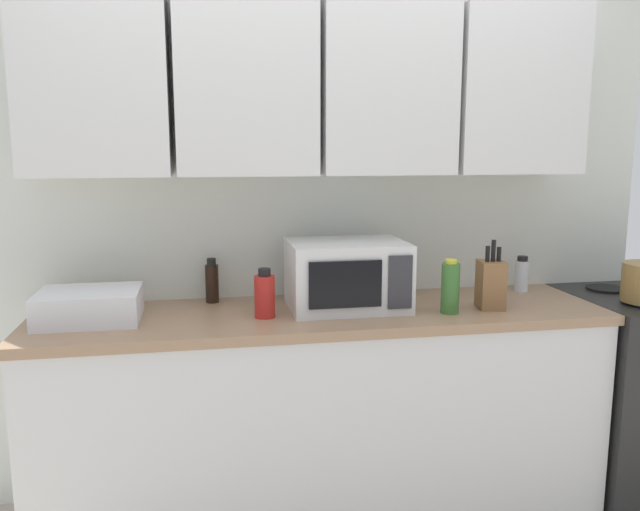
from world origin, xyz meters
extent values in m
cube|color=silver|center=(0.00, 0.03, 1.30)|extent=(3.21, 0.06, 2.60)
cube|color=silver|center=(-0.87, -0.15, 1.83)|extent=(0.55, 0.33, 0.75)
cube|color=silver|center=(-0.29, -0.15, 1.83)|extent=(0.55, 0.33, 0.75)
cube|color=silver|center=(0.29, -0.15, 1.83)|extent=(0.55, 0.33, 0.75)
cube|color=silver|center=(0.87, -0.15, 1.83)|extent=(0.55, 0.33, 0.75)
cube|color=silver|center=(0.00, -0.30, 0.43)|extent=(2.31, 0.60, 0.86)
cube|color=#9E7A5B|center=(0.00, -0.30, 0.88)|extent=(2.34, 0.63, 0.04)
cylinder|color=black|center=(1.38, -0.18, 0.91)|extent=(0.18, 0.18, 0.01)
cube|color=silver|center=(0.11, -0.28, 1.04)|extent=(0.48, 0.36, 0.28)
cube|color=black|center=(0.06, -0.46, 1.04)|extent=(0.29, 0.01, 0.18)
cube|color=#2D2D33|center=(0.28, -0.46, 1.04)|extent=(0.10, 0.01, 0.21)
cube|color=silver|center=(-0.91, -0.30, 0.96)|extent=(0.38, 0.30, 0.12)
cube|color=brown|center=(0.69, -0.40, 1.00)|extent=(0.12, 0.13, 0.20)
cylinder|color=black|center=(0.67, -0.41, 1.13)|extent=(0.02, 0.02, 0.07)
cylinder|color=black|center=(0.69, -0.41, 1.14)|extent=(0.02, 0.02, 0.09)
cylinder|color=black|center=(0.72, -0.41, 1.13)|extent=(0.02, 0.02, 0.06)
cylinder|color=red|center=(-0.24, -0.37, 0.98)|extent=(0.08, 0.08, 0.17)
cylinder|color=black|center=(-0.24, -0.37, 1.08)|extent=(0.05, 0.05, 0.03)
cylinder|color=silver|center=(0.98, -0.13, 0.97)|extent=(0.06, 0.06, 0.14)
cylinder|color=black|center=(0.98, -0.13, 1.05)|extent=(0.05, 0.05, 0.02)
cylinder|color=black|center=(-0.44, -0.08, 0.98)|extent=(0.06, 0.06, 0.16)
cylinder|color=black|center=(-0.44, -0.08, 1.08)|extent=(0.04, 0.04, 0.03)
cylinder|color=#386B2D|center=(0.50, -0.44, 1.00)|extent=(0.07, 0.07, 0.20)
cylinder|color=yellow|center=(0.50, -0.44, 1.11)|extent=(0.05, 0.05, 0.02)
camera|label=1|loc=(-0.48, -2.80, 1.56)|focal=35.61mm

